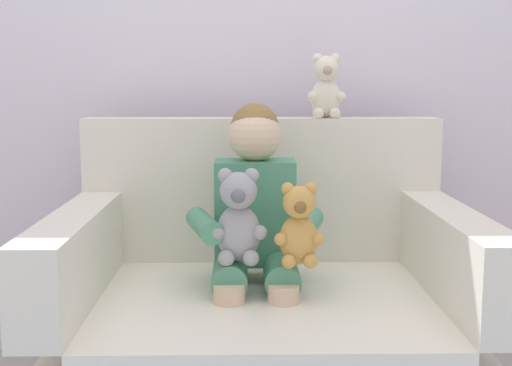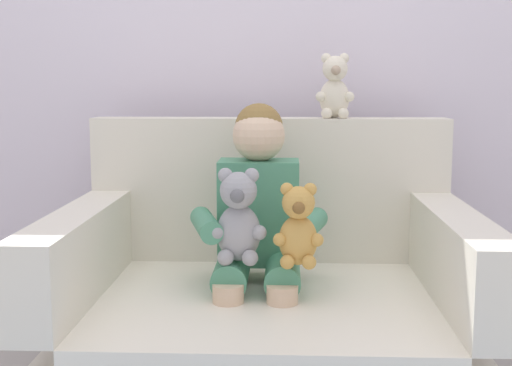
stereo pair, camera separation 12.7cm
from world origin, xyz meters
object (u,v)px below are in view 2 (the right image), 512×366
at_px(plush_cream_on_backrest, 335,88).
at_px(plush_grey, 239,219).
at_px(seated_child, 258,220).
at_px(armchair, 266,329).
at_px(plush_honey, 298,228).

bearing_deg(plush_cream_on_backrest, plush_grey, -123.92).
height_order(seated_child, plush_cream_on_backrest, plush_cream_on_backrest).
relative_size(armchair, plush_grey, 4.47).
xyz_separation_m(armchair, plush_honey, (0.10, -0.13, 0.36)).
bearing_deg(plush_honey, armchair, 125.00).
relative_size(armchair, plush_honey, 5.16).
bearing_deg(armchair, plush_cream_on_backrest, 58.67).
distance_m(plush_grey, plush_cream_on_backrest, 0.68).
relative_size(seated_child, plush_honey, 3.32).
bearing_deg(plush_honey, seated_child, 123.86).
bearing_deg(seated_child, plush_cream_on_backrest, 56.63).
bearing_deg(plush_cream_on_backrest, seated_child, -128.27).
relative_size(armchair, seated_child, 1.55).
height_order(plush_honey, plush_cream_on_backrest, plush_cream_on_backrest).
bearing_deg(plush_cream_on_backrest, plush_honey, -105.18).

